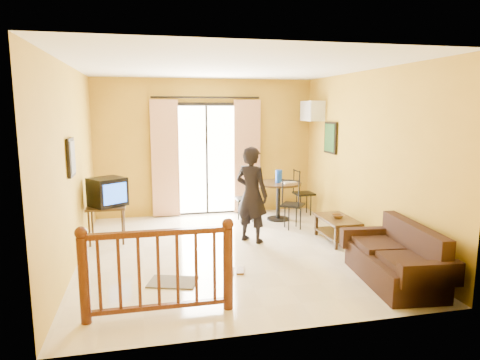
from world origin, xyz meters
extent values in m
plane|color=beige|center=(0.00, 0.00, 0.00)|extent=(5.00, 5.00, 0.00)
plane|color=white|center=(0.00, 0.00, 2.80)|extent=(5.00, 5.00, 0.00)
plane|color=#B78C23|center=(0.00, 2.50, 1.40)|extent=(4.50, 0.00, 4.50)
plane|color=#B78C23|center=(0.00, -2.50, 1.40)|extent=(4.50, 0.00, 4.50)
plane|color=#B78C23|center=(-2.25, 0.00, 1.40)|extent=(0.00, 5.00, 5.00)
plane|color=#B78C23|center=(2.25, 0.00, 1.40)|extent=(0.00, 5.00, 5.00)
cube|color=black|center=(0.00, 2.48, 1.15)|extent=(1.34, 0.03, 2.34)
cube|color=white|center=(0.00, 2.45, 1.15)|extent=(1.20, 0.04, 2.20)
cube|color=black|center=(0.00, 2.43, 1.15)|extent=(0.04, 0.02, 2.20)
cube|color=beige|center=(-0.85, 2.40, 1.20)|extent=(0.55, 0.08, 2.35)
cube|color=beige|center=(0.85, 2.40, 1.20)|extent=(0.55, 0.08, 2.35)
cylinder|color=black|center=(0.00, 2.40, 2.42)|extent=(2.20, 0.04, 0.04)
cube|color=black|center=(-1.90, 0.91, 0.60)|extent=(0.62, 0.52, 0.04)
cylinder|color=black|center=(-2.16, 0.70, 0.30)|extent=(0.04, 0.04, 0.60)
cylinder|color=black|center=(-1.64, 0.70, 0.30)|extent=(0.04, 0.04, 0.60)
cylinder|color=black|center=(-2.16, 1.11, 0.30)|extent=(0.04, 0.04, 0.60)
cylinder|color=black|center=(-1.64, 1.11, 0.30)|extent=(0.04, 0.04, 0.60)
cube|color=black|center=(-1.87, 0.91, 0.85)|extent=(0.69, 0.67, 0.46)
cube|color=#2A68FF|center=(-1.73, 0.71, 0.85)|extent=(0.35, 0.25, 0.33)
cube|color=black|center=(-2.22, -0.20, 1.55)|extent=(0.04, 0.42, 0.52)
cube|color=#514E45|center=(-2.19, -0.20, 1.55)|extent=(0.01, 0.34, 0.44)
cylinder|color=black|center=(1.32, 1.68, 0.74)|extent=(0.91, 0.91, 0.04)
cylinder|color=black|center=(1.32, 1.68, 0.37)|extent=(0.08, 0.08, 0.74)
cylinder|color=black|center=(1.32, 1.68, 0.01)|extent=(0.44, 0.44, 0.03)
cylinder|color=#133CB4|center=(1.31, 1.66, 0.88)|extent=(0.14, 0.14, 0.25)
cube|color=beige|center=(1.49, 1.58, 0.77)|extent=(0.32, 0.25, 0.02)
cube|color=silver|center=(2.10, 1.95, 2.15)|extent=(0.30, 0.60, 0.40)
cube|color=gray|center=(1.95, 1.95, 2.15)|extent=(0.02, 0.56, 0.36)
cube|color=black|center=(2.22, 1.30, 1.65)|extent=(0.04, 0.50, 0.60)
cube|color=black|center=(2.19, 1.30, 1.65)|extent=(0.01, 0.42, 0.52)
cube|color=black|center=(1.85, 0.12, 0.38)|extent=(0.50, 0.90, 0.04)
cube|color=black|center=(1.85, 0.12, 0.12)|extent=(0.46, 0.86, 0.03)
cube|color=black|center=(1.65, -0.28, 0.19)|extent=(0.05, 0.05, 0.38)
cube|color=black|center=(2.05, -0.28, 0.19)|extent=(0.05, 0.05, 0.38)
cube|color=black|center=(1.65, 0.52, 0.19)|extent=(0.05, 0.05, 0.38)
cube|color=black|center=(2.05, 0.52, 0.19)|extent=(0.05, 0.05, 0.38)
imported|color=brown|center=(1.85, 0.11, 0.43)|extent=(0.25, 0.25, 0.06)
cube|color=black|center=(1.80, -1.64, 0.18)|extent=(0.87, 1.52, 0.36)
cube|color=black|center=(2.07, -1.64, 0.50)|extent=(0.30, 1.46, 0.50)
cube|color=black|center=(1.80, -2.35, 0.38)|extent=(0.74, 0.22, 0.27)
cube|color=black|center=(1.80, -0.93, 0.38)|extent=(0.74, 0.22, 0.27)
cube|color=black|center=(1.75, -1.96, 0.39)|extent=(0.56, 0.64, 0.09)
cube|color=black|center=(1.75, -1.32, 0.39)|extent=(0.56, 0.64, 0.09)
imported|color=black|center=(0.45, 0.42, 0.80)|extent=(0.68, 0.68, 1.60)
cylinder|color=#471E0F|center=(-1.90, -1.90, 0.46)|extent=(0.11, 0.11, 0.92)
cylinder|color=#471E0F|center=(-0.40, -1.90, 0.46)|extent=(0.11, 0.11, 0.92)
sphere|color=#471E0F|center=(-1.90, -1.90, 0.97)|extent=(0.13, 0.13, 0.13)
sphere|color=#471E0F|center=(-0.40, -1.90, 0.97)|extent=(0.13, 0.13, 0.13)
cube|color=#471E0F|center=(-1.15, -1.90, 0.92)|extent=(1.55, 0.08, 0.06)
cube|color=#471E0F|center=(-1.15, -1.90, 0.10)|extent=(1.55, 0.06, 0.05)
cube|color=#565045|center=(-0.96, -1.05, 0.01)|extent=(0.69, 0.57, 0.02)
cube|color=brown|center=(-0.17, -0.87, 0.01)|extent=(0.16, 0.27, 0.03)
cube|color=brown|center=(-0.03, -0.87, 0.01)|extent=(0.16, 0.27, 0.03)
camera|label=1|loc=(-1.25, -6.28, 2.20)|focal=32.00mm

